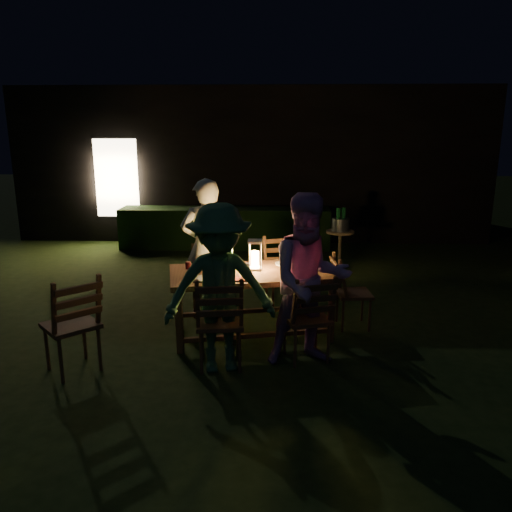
{
  "coord_description": "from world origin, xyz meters",
  "views": [
    {
      "loc": [
        0.51,
        -6.16,
        2.35
      ],
      "look_at": [
        0.29,
        -0.43,
        0.88
      ],
      "focal_mm": 35.0,
      "sensor_mm": 36.0,
      "label": 1
    }
  ],
  "objects_px": {
    "dining_table": "(252,277)",
    "person_opp_right": "(310,281)",
    "chair_far_right": "(283,287)",
    "chair_near_right": "(307,333)",
    "chair_far_left": "(208,293)",
    "person_opp_left": "(220,289)",
    "chair_end": "(352,305)",
    "chair_spare": "(73,341)",
    "person_house_side": "(206,247)",
    "lantern": "(255,256)",
    "bottle_bucket_b": "(343,221)",
    "side_table": "(340,235)",
    "ice_bucket": "(341,225)",
    "bottle_bucket_a": "(338,222)",
    "chair_near_left": "(220,338)",
    "bottle_table": "(230,260)"
  },
  "relations": [
    {
      "from": "bottle_table",
      "to": "bottle_bucket_b",
      "type": "distance_m",
      "value": 3.49
    },
    {
      "from": "chair_near_right",
      "to": "chair_far_left",
      "type": "bearing_deg",
      "value": 115.35
    },
    {
      "from": "dining_table",
      "to": "chair_far_right",
      "type": "height_order",
      "value": "chair_far_right"
    },
    {
      "from": "chair_far_right",
      "to": "bottle_bucket_a",
      "type": "height_order",
      "value": "chair_far_right"
    },
    {
      "from": "person_opp_right",
      "to": "side_table",
      "type": "distance_m",
      "value": 3.76
    },
    {
      "from": "dining_table",
      "to": "person_house_side",
      "type": "height_order",
      "value": "person_house_side"
    },
    {
      "from": "chair_near_right",
      "to": "chair_far_right",
      "type": "bearing_deg",
      "value": 81.43
    },
    {
      "from": "person_house_side",
      "to": "bottle_bucket_b",
      "type": "distance_m",
      "value": 3.08
    },
    {
      "from": "chair_far_right",
      "to": "person_opp_right",
      "type": "relative_size",
      "value": 0.57
    },
    {
      "from": "chair_spare",
      "to": "person_house_side",
      "type": "relative_size",
      "value": 0.6
    },
    {
      "from": "chair_near_right",
      "to": "side_table",
      "type": "relative_size",
      "value": 1.51
    },
    {
      "from": "chair_near_right",
      "to": "chair_far_left",
      "type": "xyz_separation_m",
      "value": [
        -1.21,
        1.31,
        -0.02
      ]
    },
    {
      "from": "person_house_side",
      "to": "side_table",
      "type": "bearing_deg",
      "value": -143.79
    },
    {
      "from": "chair_near_left",
      "to": "chair_far_right",
      "type": "height_order",
      "value": "chair_near_left"
    },
    {
      "from": "lantern",
      "to": "bottle_bucket_a",
      "type": "relative_size",
      "value": 1.09
    },
    {
      "from": "chair_far_right",
      "to": "bottle_bucket_b",
      "type": "distance_m",
      "value": 2.44
    },
    {
      "from": "dining_table",
      "to": "person_opp_right",
      "type": "relative_size",
      "value": 1.14
    },
    {
      "from": "chair_end",
      "to": "side_table",
      "type": "relative_size",
      "value": 1.43
    },
    {
      "from": "bottle_table",
      "to": "chair_far_left",
      "type": "bearing_deg",
      "value": 116.66
    },
    {
      "from": "chair_far_left",
      "to": "person_opp_left",
      "type": "bearing_deg",
      "value": 95.77
    },
    {
      "from": "chair_spare",
      "to": "person_opp_right",
      "type": "relative_size",
      "value": 0.6
    },
    {
      "from": "person_opp_left",
      "to": "chair_spare",
      "type": "bearing_deg",
      "value": 172.03
    },
    {
      "from": "person_opp_left",
      "to": "lantern",
      "type": "distance_m",
      "value": 1.01
    },
    {
      "from": "dining_table",
      "to": "chair_far_right",
      "type": "bearing_deg",
      "value": 54.53
    },
    {
      "from": "bottle_bucket_a",
      "to": "chair_near_left",
      "type": "bearing_deg",
      "value": -113.2
    },
    {
      "from": "chair_end",
      "to": "lantern",
      "type": "distance_m",
      "value": 1.35
    },
    {
      "from": "chair_near_left",
      "to": "chair_near_right",
      "type": "relative_size",
      "value": 1.04
    },
    {
      "from": "person_house_side",
      "to": "bottle_bucket_a",
      "type": "bearing_deg",
      "value": -143.58
    },
    {
      "from": "person_opp_right",
      "to": "bottle_bucket_a",
      "type": "bearing_deg",
      "value": 66.48
    },
    {
      "from": "chair_spare",
      "to": "bottle_bucket_b",
      "type": "distance_m",
      "value": 5.12
    },
    {
      "from": "person_house_side",
      "to": "person_opp_left",
      "type": "bearing_deg",
      "value": 90.0
    },
    {
      "from": "chair_far_left",
      "to": "chair_far_right",
      "type": "xyz_separation_m",
      "value": [
        0.97,
        0.21,
        0.02
      ]
    },
    {
      "from": "person_opp_right",
      "to": "bottle_bucket_a",
      "type": "height_order",
      "value": "person_opp_right"
    },
    {
      "from": "dining_table",
      "to": "chair_far_left",
      "type": "xyz_separation_m",
      "value": [
        -0.6,
        0.66,
        -0.41
      ]
    },
    {
      "from": "person_opp_left",
      "to": "ice_bucket",
      "type": "height_order",
      "value": "person_opp_left"
    },
    {
      "from": "chair_end",
      "to": "ice_bucket",
      "type": "height_order",
      "value": "chair_end"
    },
    {
      "from": "bottle_bucket_b",
      "to": "side_table",
      "type": "bearing_deg",
      "value": -141.34
    },
    {
      "from": "side_table",
      "to": "person_house_side",
      "type": "bearing_deg",
      "value": -131.57
    },
    {
      "from": "dining_table",
      "to": "chair_near_right",
      "type": "distance_m",
      "value": 0.98
    },
    {
      "from": "person_house_side",
      "to": "bottle_bucket_b",
      "type": "height_order",
      "value": "person_house_side"
    },
    {
      "from": "dining_table",
      "to": "side_table",
      "type": "xyz_separation_m",
      "value": [
        1.39,
        2.96,
        -0.12
      ]
    },
    {
      "from": "person_house_side",
      "to": "person_opp_right",
      "type": "height_order",
      "value": "same"
    },
    {
      "from": "lantern",
      "to": "bottle_table",
      "type": "height_order",
      "value": "lantern"
    },
    {
      "from": "chair_end",
      "to": "person_house_side",
      "type": "xyz_separation_m",
      "value": [
        -1.82,
        0.44,
        0.6
      ]
    },
    {
      "from": "chair_near_left",
      "to": "chair_near_right",
      "type": "bearing_deg",
      "value": 5.34
    },
    {
      "from": "bottle_table",
      "to": "chair_spare",
      "type": "bearing_deg",
      "value": -147.1
    },
    {
      "from": "lantern",
      "to": "bottle_bucket_b",
      "type": "xyz_separation_m",
      "value": [
        1.4,
        2.94,
        -0.12
      ]
    },
    {
      "from": "chair_near_right",
      "to": "side_table",
      "type": "distance_m",
      "value": 3.71
    },
    {
      "from": "chair_end",
      "to": "chair_spare",
      "type": "distance_m",
      "value": 3.18
    },
    {
      "from": "ice_bucket",
      "to": "bottle_bucket_a",
      "type": "relative_size",
      "value": 0.94
    }
  ]
}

